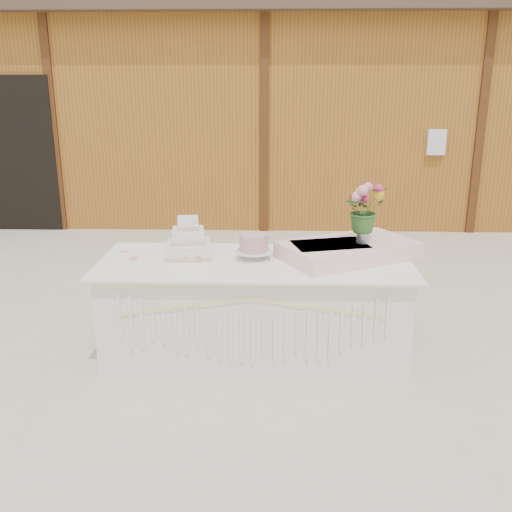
{
  "coord_description": "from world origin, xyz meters",
  "views": [
    {
      "loc": [
        0.14,
        -4.18,
        2.07
      ],
      "look_at": [
        0.0,
        0.3,
        0.72
      ],
      "focal_mm": 40.0,
      "sensor_mm": 36.0,
      "label": 1
    }
  ],
  "objects": [
    {
      "name": "bouquet",
      "position": [
        0.83,
        0.09,
        1.21
      ],
      "size": [
        0.42,
        0.41,
        0.35
      ],
      "primitive_type": "imported",
      "rotation": [
        0.0,
        0.0,
        0.61
      ],
      "color": "#305B24",
      "rests_on": "flower_vase"
    },
    {
      "name": "flower_vase",
      "position": [
        0.83,
        0.09,
        0.97
      ],
      "size": [
        0.1,
        0.1,
        0.14
      ],
      "primitive_type": "cylinder",
      "color": "#A4A4A9",
      "rests_on": "satin_runner"
    },
    {
      "name": "cake_table",
      "position": [
        0.0,
        -0.0,
        0.39
      ],
      "size": [
        2.4,
        1.0,
        0.77
      ],
      "color": "white",
      "rests_on": "ground"
    },
    {
      "name": "wedding_cake",
      "position": [
        -0.52,
        0.12,
        0.88
      ],
      "size": [
        0.39,
        0.39,
        0.31
      ],
      "rotation": [
        0.0,
        0.0,
        0.14
      ],
      "color": "white",
      "rests_on": "cake_table"
    },
    {
      "name": "satin_runner",
      "position": [
        0.73,
        0.1,
        0.83
      ],
      "size": [
        1.17,
        1.0,
        0.13
      ],
      "primitive_type": "cube",
      "rotation": [
        0.0,
        0.0,
        0.5
      ],
      "color": "#FDD2CC",
      "rests_on": "cake_table"
    },
    {
      "name": "ground",
      "position": [
        0.0,
        0.0,
        0.0
      ],
      "size": [
        80.0,
        80.0,
        0.0
      ],
      "primitive_type": "plane",
      "color": "beige",
      "rests_on": "ground"
    },
    {
      "name": "pink_cake_stand",
      "position": [
        -0.01,
        0.03,
        0.88
      ],
      "size": [
        0.28,
        0.28,
        0.2
      ],
      "color": "silver",
      "rests_on": "cake_table"
    },
    {
      "name": "barn",
      "position": [
        -0.01,
        5.99,
        1.68
      ],
      "size": [
        12.6,
        4.6,
        3.3
      ],
      "color": "#935A1E",
      "rests_on": "ground"
    },
    {
      "name": "loose_flowers",
      "position": [
        -1.0,
        0.09,
        0.78
      ],
      "size": [
        0.25,
        0.36,
        0.02
      ],
      "primitive_type": null,
      "rotation": [
        0.0,
        0.0,
        -0.39
      ],
      "color": "pink",
      "rests_on": "cake_table"
    }
  ]
}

